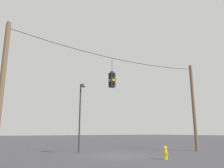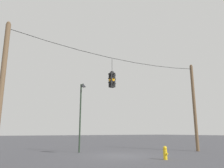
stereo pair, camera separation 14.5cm
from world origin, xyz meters
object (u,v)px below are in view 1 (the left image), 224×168
(utility_pole_left, at_px, (1,88))
(street_lamp, at_px, (81,105))
(utility_pole_right, at_px, (193,106))
(fire_hydrant, at_px, (165,153))
(traffic_light_over_intersection, at_px, (112,80))

(utility_pole_left, height_order, street_lamp, utility_pole_left)
(utility_pole_left, bearing_deg, utility_pole_right, 0.00)
(utility_pole_left, distance_m, fire_hydrant, 9.57)
(street_lamp, bearing_deg, fire_hydrant, -69.74)
(street_lamp, bearing_deg, traffic_light_over_intersection, -81.88)
(utility_pole_left, distance_m, utility_pole_right, 14.96)
(street_lamp, distance_m, fire_hydrant, 7.74)
(fire_hydrant, bearing_deg, traffic_light_over_intersection, 124.29)
(utility_pole_right, height_order, fire_hydrant, utility_pole_right)
(street_lamp, height_order, fire_hydrant, street_lamp)
(utility_pole_left, relative_size, utility_pole_right, 1.00)
(utility_pole_left, xyz_separation_m, utility_pole_right, (14.96, 0.00, 0.00))
(utility_pole_right, distance_m, traffic_light_over_intersection, 8.41)
(utility_pole_right, relative_size, street_lamp, 1.39)
(street_lamp, relative_size, fire_hydrant, 7.16)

